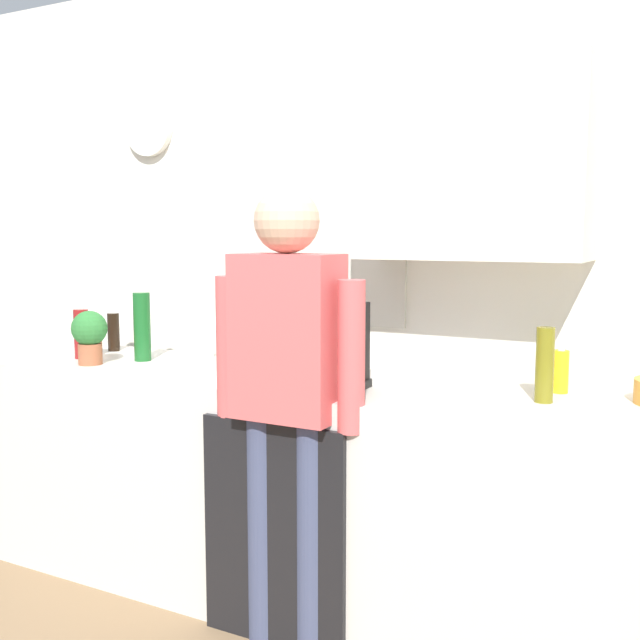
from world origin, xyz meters
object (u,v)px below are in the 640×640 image
object	(u,v)px
potted_plant	(90,334)
bottle_olive_oil	(545,365)
bottle_clear_soda	(263,333)
dish_soap	(561,371)
bottle_dark_sauce	(114,332)
bottle_red_vinegar	(81,334)
bottle_green_wine	(142,327)
person_at_sink	(288,381)
cup_white_mug	(205,347)
coffee_maker	(339,348)
cup_terracotta_mug	(93,345)

from	to	relation	value
potted_plant	bottle_olive_oil	bearing A→B (deg)	5.47
bottle_clear_soda	dish_soap	world-z (taller)	bottle_clear_soda
bottle_dark_sauce	bottle_red_vinegar	xyz separation A→B (m)	(0.02, -0.23, 0.02)
bottle_olive_oil	bottle_green_wine	bearing A→B (deg)	179.93
bottle_clear_soda	potted_plant	world-z (taller)	bottle_clear_soda
bottle_green_wine	person_at_sink	xyz separation A→B (m)	(0.93, -0.33, -0.09)
bottle_red_vinegar	cup_white_mug	world-z (taller)	bottle_red_vinegar
coffee_maker	cup_white_mug	xyz separation A→B (m)	(-0.82, 0.30, -0.10)
bottle_red_vinegar	cup_white_mug	xyz separation A→B (m)	(0.48, 0.27, -0.06)
bottle_clear_soda	cup_white_mug	distance (m)	0.35
coffee_maker	bottle_dark_sauce	distance (m)	1.35
coffee_maker	bottle_green_wine	world-z (taller)	coffee_maker
cup_terracotta_mug	person_at_sink	bearing A→B (deg)	-15.67
bottle_dark_sauce	cup_white_mug	bearing A→B (deg)	4.60
bottle_clear_soda	cup_white_mug	bearing A→B (deg)	171.98
person_at_sink	dish_soap	bearing A→B (deg)	39.67
dish_soap	cup_terracotta_mug	bearing A→B (deg)	-175.51
bottle_clear_soda	potted_plant	distance (m)	0.74
bottle_olive_oil	cup_terracotta_mug	bearing A→B (deg)	179.54
bottle_dark_sauce	cup_white_mug	xyz separation A→B (m)	(0.50, 0.04, -0.04)
bottle_dark_sauce	person_at_sink	world-z (taller)	person_at_sink
bottle_olive_oil	bottle_green_wine	size ratio (longest dim) A/B	0.83
bottle_olive_oil	bottle_red_vinegar	distance (m)	2.00
dish_soap	person_at_sink	xyz separation A→B (m)	(-0.81, -0.51, -0.02)
bottle_green_wine	dish_soap	bearing A→B (deg)	5.74
cup_terracotta_mug	person_at_sink	distance (m)	1.29
cup_terracotta_mug	dish_soap	xyz separation A→B (m)	(2.05, 0.16, 0.03)
bottle_green_wine	bottle_clear_soda	distance (m)	0.55
coffee_maker	dish_soap	size ratio (longest dim) A/B	1.83
bottle_olive_oil	potted_plant	distance (m)	1.86
cup_terracotta_mug	bottle_red_vinegar	bearing A→B (deg)	-75.17
potted_plant	person_at_sink	distance (m)	1.08
bottle_clear_soda	dish_soap	distance (m)	1.21
person_at_sink	cup_white_mug	bearing A→B (deg)	152.27
bottle_green_wine	cup_terracotta_mug	bearing A→B (deg)	177.33
bottle_olive_oil	cup_terracotta_mug	size ratio (longest dim) A/B	2.72
coffee_maker	potted_plant	xyz separation A→B (m)	(-1.15, -0.07, -0.01)
dish_soap	bottle_dark_sauce	bearing A→B (deg)	-179.16
coffee_maker	bottle_clear_soda	size ratio (longest dim) A/B	1.18
bottle_green_wine	person_at_sink	bearing A→B (deg)	-19.67
cup_white_mug	dish_soap	bearing A→B (deg)	-0.39
cup_terracotta_mug	potted_plant	bearing A→B (deg)	-47.92
bottle_olive_oil	dish_soap	xyz separation A→B (m)	(0.02, 0.18, -0.05)
cup_terracotta_mug	cup_white_mug	size ratio (longest dim) A/B	0.97
cup_terracotta_mug	bottle_green_wine	bearing A→B (deg)	-2.67
bottle_clear_soda	cup_terracotta_mug	size ratio (longest dim) A/B	3.04
bottle_dark_sauce	bottle_green_wine	bearing A→B (deg)	-25.42
bottle_dark_sauce	bottle_olive_oil	distance (m)	2.03
bottle_dark_sauce	dish_soap	size ratio (longest dim) A/B	1.00
dish_soap	bottle_clear_soda	bearing A→B (deg)	-178.23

